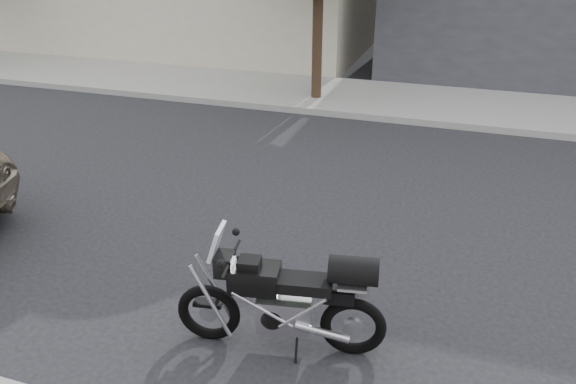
# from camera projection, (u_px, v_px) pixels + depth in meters

# --- Properties ---
(ground) EXTENTS (120.00, 120.00, 0.00)m
(ground) POSITION_uv_depth(u_px,v_px,m) (337.00, 229.00, 8.10)
(ground) COLOR black
(ground) RESTS_ON ground
(far_sidewalk) EXTENTS (44.00, 3.00, 0.15)m
(far_sidewalk) POSITION_uv_depth(u_px,v_px,m) (401.00, 101.00, 13.64)
(far_sidewalk) COLOR gray
(far_sidewalk) RESTS_ON ground
(motorcycle) EXTENTS (2.15, 0.92, 1.37)m
(motorcycle) POSITION_uv_depth(u_px,v_px,m) (294.00, 298.00, 5.62)
(motorcycle) COLOR black
(motorcycle) RESTS_ON ground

